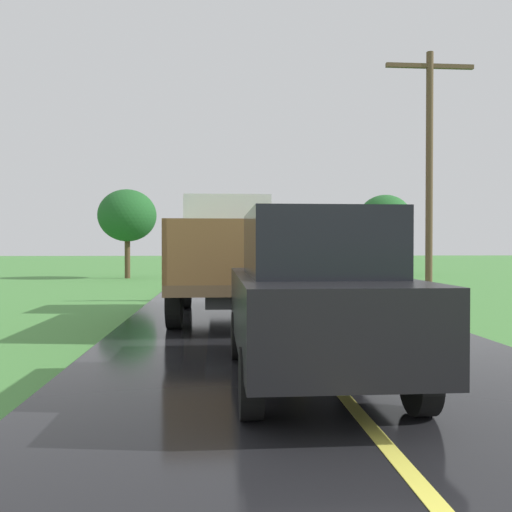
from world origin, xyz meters
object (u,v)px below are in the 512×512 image
object	(u,v)px
roadside_tree_near_left	(385,219)
utility_pole_roadside	(429,165)
following_car	(312,295)
roadside_tree_mid_right	(127,216)
banana_truck_near	(227,253)

from	to	relation	value
roadside_tree_near_left	utility_pole_roadside	bearing A→B (deg)	-103.63
utility_pole_roadside	roadside_tree_near_left	size ratio (longest dim) A/B	1.53
roadside_tree_near_left	following_car	size ratio (longest dim) A/B	1.15
roadside_tree_mid_right	roadside_tree_near_left	bearing A→B (deg)	10.95
roadside_tree_near_left	roadside_tree_mid_right	distance (m)	14.83
banana_truck_near	roadside_tree_near_left	xyz separation A→B (m)	(9.68, 18.17, 1.84)
banana_truck_near	roadside_tree_mid_right	size ratio (longest dim) A/B	1.26
utility_pole_roadside	roadside_tree_mid_right	size ratio (longest dim) A/B	1.56
banana_truck_near	utility_pole_roadside	xyz separation A→B (m)	(5.85, 2.36, 2.50)
utility_pole_roadside	roadside_tree_mid_right	distance (m)	16.86
roadside_tree_mid_right	following_car	xyz separation A→B (m)	(5.71, -21.86, -2.18)
roadside_tree_near_left	roadside_tree_mid_right	size ratio (longest dim) A/B	1.02
banana_truck_near	following_car	bearing A→B (deg)	-82.65
utility_pole_roadside	roadside_tree_near_left	world-z (taller)	utility_pole_roadside
roadside_tree_mid_right	utility_pole_roadside	bearing A→B (deg)	-50.46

